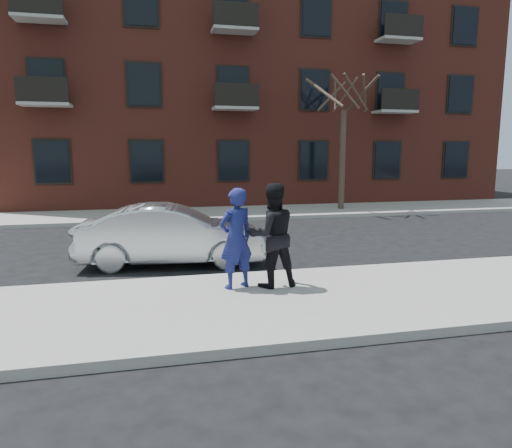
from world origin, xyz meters
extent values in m
plane|color=black|center=(0.00, 0.00, 0.00)|extent=(100.00, 100.00, 0.00)
cube|color=gray|center=(0.00, -0.25, 0.07)|extent=(50.00, 3.50, 0.15)
cube|color=#999691|center=(0.00, 1.55, 0.07)|extent=(50.00, 0.10, 0.15)
cube|color=gray|center=(0.00, 11.25, 0.07)|extent=(50.00, 3.50, 0.15)
cube|color=#999691|center=(0.00, 9.45, 0.07)|extent=(50.00, 0.10, 0.15)
cube|color=maroon|center=(2.00, 18.00, 6.00)|extent=(24.00, 10.00, 12.00)
cube|color=black|center=(-7.50, 12.94, 2.20)|extent=(1.30, 0.06, 1.70)
cube|color=black|center=(3.90, 12.94, 2.20)|extent=(1.30, 0.06, 1.70)
cube|color=black|center=(11.50, 12.94, 2.20)|extent=(1.30, 0.06, 1.70)
cube|color=black|center=(-7.50, 12.94, 5.40)|extent=(1.30, 0.06, 1.70)
cube|color=black|center=(3.90, 12.94, 5.40)|extent=(1.30, 0.06, 1.70)
cube|color=black|center=(11.50, 12.94, 5.40)|extent=(1.30, 0.06, 1.70)
cube|color=black|center=(3.90, 12.94, 8.60)|extent=(1.30, 0.06, 1.70)
cube|color=black|center=(11.50, 12.94, 8.60)|extent=(1.30, 0.06, 1.70)
cylinder|color=#34281E|center=(4.50, 11.00, 2.25)|extent=(0.26, 0.26, 4.20)
imported|color=#B7BABF|center=(-3.11, 3.20, 0.71)|extent=(4.41, 1.93, 1.41)
imported|color=navy|center=(-2.07, 0.57, 1.07)|extent=(0.79, 0.65, 1.85)
cube|color=black|center=(-2.20, 0.76, 1.40)|extent=(0.11, 0.14, 0.08)
imported|color=black|center=(-1.40, 0.54, 1.11)|extent=(0.99, 0.80, 1.92)
cube|color=black|center=(-1.57, 0.70, 1.19)|extent=(0.10, 0.15, 0.06)
camera|label=1|loc=(-3.53, -7.43, 2.65)|focal=32.00mm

